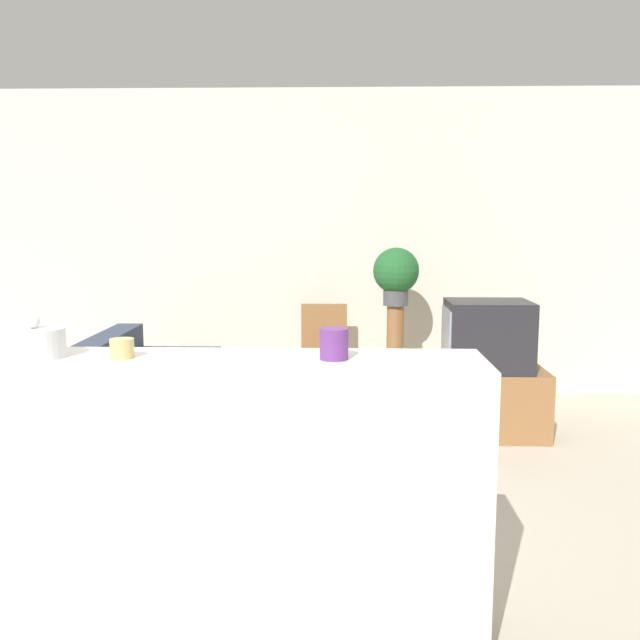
# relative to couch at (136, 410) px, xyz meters

# --- Properties ---
(ground_plane) EXTENTS (14.00, 14.00, 0.00)m
(ground_plane) POSITION_rel_couch_xyz_m (0.66, -1.71, -0.28)
(ground_plane) COLOR beige
(wall_back) EXTENTS (9.00, 0.06, 2.70)m
(wall_back) POSITION_rel_couch_xyz_m (0.66, 1.72, 1.07)
(wall_back) COLOR beige
(wall_back) RESTS_ON ground_plane
(couch) EXTENTS (0.82, 1.69, 0.75)m
(couch) POSITION_rel_couch_xyz_m (0.00, 0.00, 0.00)
(couch) COLOR #384256
(couch) RESTS_ON ground_plane
(tv_stand) EXTENTS (0.85, 0.50, 0.49)m
(tv_stand) POSITION_rel_couch_xyz_m (2.46, 0.39, -0.03)
(tv_stand) COLOR olive
(tv_stand) RESTS_ON ground_plane
(television) EXTENTS (0.60, 0.47, 0.50)m
(television) POSITION_rel_couch_xyz_m (2.45, 0.39, 0.46)
(television) COLOR #232328
(television) RESTS_ON tv_stand
(wooden_chair) EXTENTS (0.44, 0.44, 0.84)m
(wooden_chair) POSITION_rel_couch_xyz_m (1.25, 1.28, 0.19)
(wooden_chair) COLOR olive
(wooden_chair) RESTS_ON ground_plane
(plant_stand) EXTENTS (0.14, 0.14, 0.86)m
(plant_stand) POSITION_rel_couch_xyz_m (1.85, 1.18, 0.15)
(plant_stand) COLOR olive
(plant_stand) RESTS_ON ground_plane
(potted_plant) EXTENTS (0.38, 0.38, 0.48)m
(potted_plant) POSITION_rel_couch_xyz_m (1.85, 1.18, 0.85)
(potted_plant) COLOR #4C4C51
(potted_plant) RESTS_ON plant_stand
(foreground_counter) EXTENTS (2.52, 0.44, 1.08)m
(foreground_counter) POSITION_rel_couch_xyz_m (0.66, -2.16, 0.26)
(foreground_counter) COLOR white
(foreground_counter) RESTS_ON ground_plane
(decorative_bowl) EXTENTS (0.22, 0.22, 0.16)m
(decorative_bowl) POSITION_rel_couch_xyz_m (0.28, -2.16, 0.86)
(decorative_bowl) COLOR silver
(decorative_bowl) RESTS_ON foreground_counter
(candle_jar) EXTENTS (0.09, 0.09, 0.07)m
(candle_jar) POSITION_rel_couch_xyz_m (0.60, -2.16, 0.84)
(candle_jar) COLOR tan
(candle_jar) RESTS_ON foreground_counter
(coffee_tin) EXTENTS (0.10, 0.10, 0.11)m
(coffee_tin) POSITION_rel_couch_xyz_m (1.37, -2.16, 0.86)
(coffee_tin) COLOR #66337F
(coffee_tin) RESTS_ON foreground_counter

